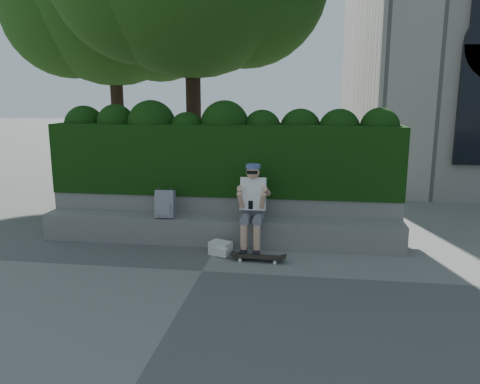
# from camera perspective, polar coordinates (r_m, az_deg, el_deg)

# --- Properties ---
(ground) EXTENTS (80.00, 80.00, 0.00)m
(ground) POSITION_cam_1_polar(r_m,az_deg,el_deg) (6.73, -4.63, -9.59)
(ground) COLOR slate
(ground) RESTS_ON ground
(bench_ledge) EXTENTS (6.00, 0.45, 0.45)m
(bench_ledge) POSITION_cam_1_polar(r_m,az_deg,el_deg) (7.81, -2.66, -4.75)
(bench_ledge) COLOR gray
(bench_ledge) RESTS_ON ground
(planter_wall) EXTENTS (6.00, 0.50, 0.75)m
(planter_wall) POSITION_cam_1_polar(r_m,az_deg,el_deg) (8.22, -2.06, -2.82)
(planter_wall) COLOR gray
(planter_wall) RESTS_ON ground
(hedge) EXTENTS (6.00, 1.00, 1.20)m
(hedge) POSITION_cam_1_polar(r_m,az_deg,el_deg) (8.25, -1.83, 4.14)
(hedge) COLOR black
(hedge) RESTS_ON planter_wall
(person) EXTENTS (0.40, 0.76, 1.38)m
(person) POSITION_cam_1_polar(r_m,az_deg,el_deg) (7.42, 1.57, -1.43)
(person) COLOR slate
(person) RESTS_ON ground
(skateboard) EXTENTS (0.76, 0.23, 0.08)m
(skateboard) POSITION_cam_1_polar(r_m,az_deg,el_deg) (7.07, 2.22, -7.92)
(skateboard) COLOR black
(skateboard) RESTS_ON ground
(backpack_plaid) EXTENTS (0.32, 0.18, 0.46)m
(backpack_plaid) POSITION_cam_1_polar(r_m,az_deg,el_deg) (7.81, -9.13, -1.45)
(backpack_plaid) COLOR #A6A6AB
(backpack_plaid) RESTS_ON bench_ledge
(backpack_ground) EXTENTS (0.38, 0.34, 0.21)m
(backpack_ground) POSITION_cam_1_polar(r_m,az_deg,el_deg) (7.34, -2.39, -6.84)
(backpack_ground) COLOR silver
(backpack_ground) RESTS_ON ground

